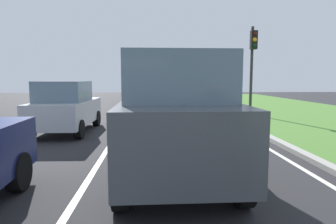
% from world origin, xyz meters
% --- Properties ---
extents(ground_plane, '(60.00, 60.00, 0.00)m').
position_xyz_m(ground_plane, '(0.00, 14.00, 0.00)').
color(ground_plane, '#262628').
extents(lane_line_center, '(0.12, 32.00, 0.01)m').
position_xyz_m(lane_line_center, '(-0.70, 14.00, 0.00)').
color(lane_line_center, silver).
rests_on(lane_line_center, ground).
extents(lane_line_right_edge, '(0.12, 32.00, 0.01)m').
position_xyz_m(lane_line_right_edge, '(3.60, 14.00, 0.00)').
color(lane_line_right_edge, silver).
rests_on(lane_line_right_edge, ground).
extents(curb_right, '(0.24, 48.00, 0.12)m').
position_xyz_m(curb_right, '(4.10, 14.00, 0.06)').
color(curb_right, '#9E9B93').
rests_on(curb_right, ground).
extents(car_suv_ahead, '(1.99, 4.51, 2.28)m').
position_xyz_m(car_suv_ahead, '(0.91, 9.37, 1.17)').
color(car_suv_ahead, '#474C51').
rests_on(car_suv_ahead, ground).
extents(car_hatchback_far, '(1.80, 3.74, 1.78)m').
position_xyz_m(car_hatchback_far, '(-2.49, 14.08, 0.88)').
color(car_hatchback_far, '#B7BABF').
rests_on(car_hatchback_far, ground).
extents(traffic_light_near_right, '(0.32, 0.50, 4.43)m').
position_xyz_m(traffic_light_near_right, '(5.50, 18.10, 3.01)').
color(traffic_light_near_right, '#2D2D2D').
rests_on(traffic_light_near_right, ground).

